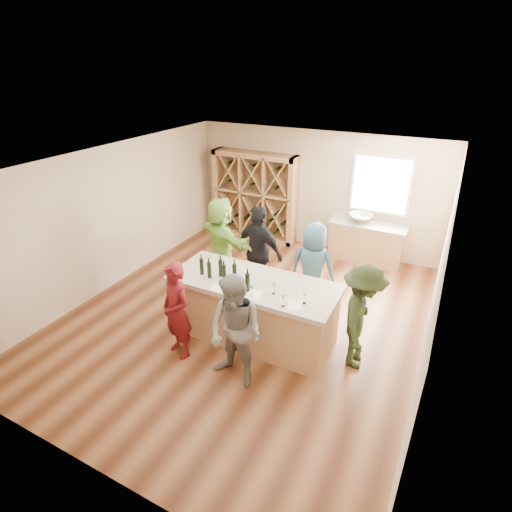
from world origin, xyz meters
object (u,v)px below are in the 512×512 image
at_px(tasting_counter_base, 254,312).
at_px(wine_bottle_c, 221,268).
at_px(person_far_mid, 259,252).
at_px(wine_rack, 255,196).
at_px(wine_bottle_d, 224,273).
at_px(wine_bottle_a, 202,266).
at_px(person_near_right, 236,332).
at_px(wine_bottle_b, 209,270).
at_px(wine_bottle_f, 247,282).
at_px(person_far_right, 313,267).
at_px(sink, 360,218).
at_px(person_near_left, 177,311).
at_px(wine_bottle_e, 235,272).
at_px(person_far_left, 222,241).
at_px(person_server, 361,317).

distance_m(tasting_counter_base, wine_bottle_c, 0.91).
bearing_deg(person_far_mid, wine_rack, -47.74).
height_order(wine_rack, wine_bottle_d, wine_rack).
relative_size(wine_bottle_a, wine_bottle_d, 1.02).
bearing_deg(person_near_right, wine_bottle_d, 139.98).
distance_m(wine_bottle_d, person_far_mid, 1.53).
xyz_separation_m(wine_rack, wine_bottle_d, (1.48, -3.95, 0.12)).
relative_size(wine_rack, wine_bottle_d, 8.12).
bearing_deg(wine_bottle_b, wine_bottle_c, 45.21).
xyz_separation_m(wine_bottle_c, person_near_right, (0.80, -0.94, -0.36)).
bearing_deg(wine_bottle_f, person_near_right, -74.77).
height_order(wine_rack, person_far_mid, wine_rack).
bearing_deg(wine_bottle_b, person_far_right, 50.70).
height_order(sink, wine_bottle_a, wine_bottle_a).
distance_m(tasting_counter_base, person_far_mid, 1.47).
bearing_deg(person_near_left, wine_bottle_f, 53.19).
bearing_deg(sink, wine_bottle_a, -113.18).
distance_m(person_near_left, person_near_right, 1.11).
relative_size(tasting_counter_base, wine_bottle_c, 9.13).
relative_size(sink, wine_bottle_e, 1.88).
xyz_separation_m(person_far_mid, person_far_left, (-0.89, 0.08, 0.00)).
bearing_deg(wine_bottle_a, sink, 66.82).
xyz_separation_m(person_far_mid, person_far_right, (1.09, -0.02, -0.06)).
relative_size(wine_rack, sink, 4.06).
xyz_separation_m(wine_bottle_a, wine_bottle_c, (0.31, 0.09, 0.00)).
height_order(sink, person_far_left, person_far_left).
distance_m(sink, wine_bottle_a, 4.20).
bearing_deg(tasting_counter_base, person_server, 4.79).
xyz_separation_m(wine_bottle_a, wine_bottle_e, (0.58, 0.06, 0.01)).
xyz_separation_m(wine_bottle_a, person_far_left, (-0.58, 1.55, -0.30)).
bearing_deg(person_far_mid, wine_bottle_d, 108.18).
bearing_deg(wine_bottle_b, wine_bottle_d, 5.71).
bearing_deg(wine_rack, wine_bottle_a, -75.07).
xyz_separation_m(wine_bottle_e, person_near_right, (0.53, -0.91, -0.36)).
relative_size(wine_bottle_d, person_server, 0.16).
xyz_separation_m(wine_bottle_c, person_far_right, (1.09, 1.36, -0.37)).
height_order(wine_rack, wine_bottle_b, wine_rack).
height_order(tasting_counter_base, wine_bottle_b, wine_bottle_b).
xyz_separation_m(person_near_left, person_far_left, (-0.59, 2.29, 0.12)).
bearing_deg(wine_rack, person_far_mid, -61.09).
height_order(wine_bottle_e, person_far_left, person_far_left).
height_order(wine_bottle_b, person_far_right, person_far_right).
distance_m(person_near_right, wine_bottle_f, 0.83).
bearing_deg(person_near_right, wine_bottle_e, 131.13).
xyz_separation_m(wine_rack, person_server, (3.61, -3.61, -0.25)).
relative_size(sink, tasting_counter_base, 0.21).
distance_m(person_far_right, wine_bottle_f, 1.70).
bearing_deg(person_far_mid, wine_bottle_e, 114.20).
xyz_separation_m(wine_bottle_b, wine_bottle_e, (0.41, 0.10, 0.01)).
relative_size(person_near_left, person_far_left, 0.87).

